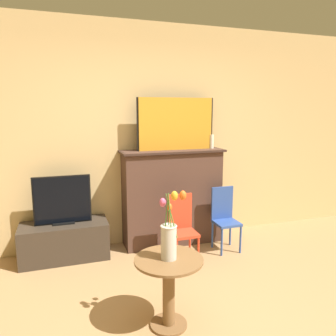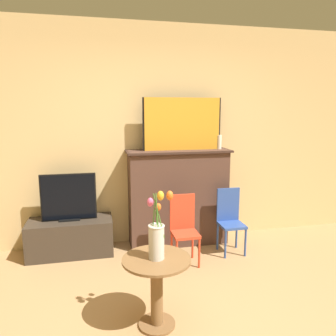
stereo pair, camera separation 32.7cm
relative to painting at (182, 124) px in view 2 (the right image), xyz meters
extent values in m
cube|color=tan|center=(-0.32, 0.20, -0.15)|extent=(8.00, 0.06, 2.70)
cube|color=#4C3328|center=(-0.05, -0.01, -0.91)|extent=(1.21, 0.36, 1.19)
cube|color=#35231C|center=(-0.05, -0.02, -0.33)|extent=(1.27, 0.40, 0.02)
cube|color=black|center=(0.00, 0.01, 0.00)|extent=(0.97, 0.02, 0.63)
cube|color=orange|center=(0.00, -0.01, 0.00)|extent=(0.93, 0.02, 0.63)
cylinder|color=silver|center=(0.48, -0.01, -0.23)|extent=(0.06, 0.06, 0.17)
cube|color=#382D23|center=(-1.36, -0.06, -1.29)|extent=(0.96, 0.43, 0.41)
cube|color=black|center=(-1.36, -0.06, -1.08)|extent=(0.24, 0.12, 0.02)
cube|color=black|center=(-1.36, -0.05, -0.82)|extent=(0.62, 0.02, 0.54)
cube|color=black|center=(-1.36, -0.06, -0.82)|extent=(0.59, 0.02, 0.51)
cylinder|color=red|center=(-0.24, -0.72, -1.34)|extent=(0.02, 0.02, 0.33)
cylinder|color=red|center=(0.00, -0.72, -1.34)|extent=(0.02, 0.02, 0.33)
cylinder|color=red|center=(-0.24, -0.48, -1.34)|extent=(0.02, 0.02, 0.33)
cylinder|color=red|center=(0.00, -0.48, -1.34)|extent=(0.02, 0.02, 0.33)
cube|color=red|center=(-0.12, -0.60, -1.16)|extent=(0.28, 0.28, 0.03)
cube|color=red|center=(-0.12, -0.47, -0.94)|extent=(0.28, 0.02, 0.40)
cylinder|color=#2D4C99|center=(0.36, -0.57, -1.34)|extent=(0.02, 0.02, 0.33)
cylinder|color=#2D4C99|center=(0.61, -0.57, -1.34)|extent=(0.02, 0.02, 0.33)
cylinder|color=#2D4C99|center=(0.36, -0.32, -1.34)|extent=(0.02, 0.02, 0.33)
cylinder|color=#2D4C99|center=(0.61, -0.32, -1.34)|extent=(0.02, 0.02, 0.33)
cube|color=#2D4C99|center=(0.49, -0.45, -1.16)|extent=(0.28, 0.28, 0.03)
cube|color=#2D4C99|center=(0.49, -0.32, -0.94)|extent=(0.28, 0.02, 0.40)
cylinder|color=brown|center=(-0.61, -1.56, -1.49)|extent=(0.29, 0.29, 0.02)
cylinder|color=brown|center=(-0.61, -1.56, -1.23)|extent=(0.09, 0.09, 0.54)
cylinder|color=brown|center=(-0.61, -1.56, -0.95)|extent=(0.53, 0.53, 0.02)
cylinder|color=beige|center=(-0.61, -1.56, -0.81)|extent=(0.12, 0.12, 0.26)
torus|color=beige|center=(-0.61, -1.56, -0.68)|extent=(0.13, 0.13, 0.01)
cylinder|color=#477A2D|center=(-0.63, -1.55, -0.63)|extent=(0.03, 0.02, 0.27)
ellipsoid|color=#E0517A|center=(-0.65, -1.54, -0.50)|extent=(0.05, 0.05, 0.07)
cylinder|color=#477A2D|center=(-0.60, -1.57, -0.60)|extent=(0.08, 0.05, 0.34)
ellipsoid|color=orange|center=(-0.52, -1.61, -0.44)|extent=(0.05, 0.05, 0.07)
cylinder|color=#477A2D|center=(-0.61, -1.54, -0.66)|extent=(0.03, 0.07, 0.21)
ellipsoid|color=orange|center=(-0.58, -1.48, -0.56)|extent=(0.04, 0.04, 0.06)
cylinder|color=#477A2D|center=(-0.61, -1.58, -0.60)|extent=(0.02, 0.06, 0.34)
ellipsoid|color=orange|center=(-0.59, -1.63, -0.43)|extent=(0.05, 0.05, 0.07)
camera|label=1|loc=(-1.35, -3.76, 0.17)|focal=35.00mm
camera|label=2|loc=(-1.03, -3.84, 0.17)|focal=35.00mm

